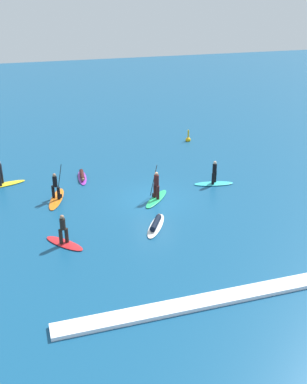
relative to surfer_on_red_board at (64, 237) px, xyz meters
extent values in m
plane|color=navy|center=(6.21, 3.95, -0.42)|extent=(120.00, 120.00, 0.00)
ellipsoid|color=red|center=(0.00, 0.00, -0.37)|extent=(2.17, 2.43, 0.09)
cylinder|color=black|center=(0.16, 0.02, 0.09)|extent=(0.28, 0.28, 0.82)
cylinder|color=black|center=(-0.16, -0.02, 0.09)|extent=(0.28, 0.28, 0.82)
cylinder|color=black|center=(0.00, 0.00, 0.80)|extent=(0.42, 0.42, 0.61)
sphere|color=#A37556|center=(0.00, 0.00, 1.22)|extent=(0.32, 0.32, 0.22)
ellipsoid|color=purple|center=(2.36, 8.78, -0.37)|extent=(0.82, 2.78, 0.09)
cylinder|color=#381414|center=(2.36, 8.83, -0.17)|extent=(0.43, 1.59, 0.30)
sphere|color=brown|center=(2.28, 7.92, -0.15)|extent=(0.26, 0.26, 0.24)
ellipsoid|color=#23B266|center=(6.37, 3.83, -0.36)|extent=(2.44, 2.71, 0.11)
cylinder|color=#381414|center=(6.42, 3.67, 0.14)|extent=(0.28, 0.28, 0.91)
cylinder|color=#381414|center=(6.31, 3.98, 0.14)|extent=(0.28, 0.28, 0.91)
cylinder|color=#381414|center=(6.37, 3.83, 0.94)|extent=(0.45, 0.45, 0.68)
sphere|color=#A37556|center=(6.37, 3.83, 1.39)|extent=(0.30, 0.30, 0.21)
cylinder|color=black|center=(6.26, 4.11, 0.82)|extent=(0.42, 0.36, 2.22)
cube|color=black|center=(6.26, 4.11, -0.25)|extent=(0.19, 0.17, 0.32)
ellipsoid|color=yellow|center=(-3.15, 9.12, -0.37)|extent=(3.30, 1.52, 0.09)
cylinder|color=black|center=(-3.22, 8.90, 0.10)|extent=(0.22, 0.22, 0.85)
cylinder|color=black|center=(-3.09, 9.33, 0.10)|extent=(0.22, 0.22, 0.85)
ellipsoid|color=white|center=(5.26, 0.40, -0.37)|extent=(2.10, 2.91, 0.10)
cylinder|color=black|center=(5.23, 0.35, -0.15)|extent=(1.09, 1.54, 0.33)
sphere|color=brown|center=(5.69, 1.14, -0.13)|extent=(0.29, 0.29, 0.21)
ellipsoid|color=orange|center=(0.21, 5.71, -0.37)|extent=(1.65, 3.35, 0.10)
cylinder|color=black|center=(0.36, 5.55, 0.09)|extent=(0.24, 0.24, 0.82)
cylinder|color=black|center=(0.05, 5.88, 0.09)|extent=(0.24, 0.24, 0.82)
cylinder|color=black|center=(0.21, 5.71, 0.84)|extent=(0.36, 0.36, 0.68)
sphere|color=#A37556|center=(0.21, 5.71, 1.29)|extent=(0.27, 0.27, 0.22)
cylinder|color=black|center=(0.48, 5.79, 0.83)|extent=(0.47, 0.18, 2.26)
cube|color=black|center=(0.48, 5.79, -0.26)|extent=(0.21, 0.11, 0.32)
ellipsoid|color=#33C6CC|center=(10.91, 5.00, -0.37)|extent=(2.83, 1.30, 0.10)
cylinder|color=black|center=(10.76, 4.84, 0.09)|extent=(0.23, 0.23, 0.82)
cylinder|color=black|center=(11.06, 5.17, 0.09)|extent=(0.23, 0.23, 0.82)
cylinder|color=black|center=(10.91, 5.00, 0.79)|extent=(0.34, 0.34, 0.57)
sphere|color=beige|center=(10.91, 5.00, 1.18)|extent=(0.26, 0.26, 0.22)
sphere|color=yellow|center=(12.64, 14.44, -0.30)|extent=(0.46, 0.46, 0.46)
cylinder|color=yellow|center=(12.64, 14.44, 0.09)|extent=(0.13, 0.13, 1.01)
cube|color=white|center=(6.21, -6.79, -0.33)|extent=(15.24, 0.90, 0.18)
camera|label=1|loc=(-1.65, -21.52, 12.30)|focal=42.75mm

